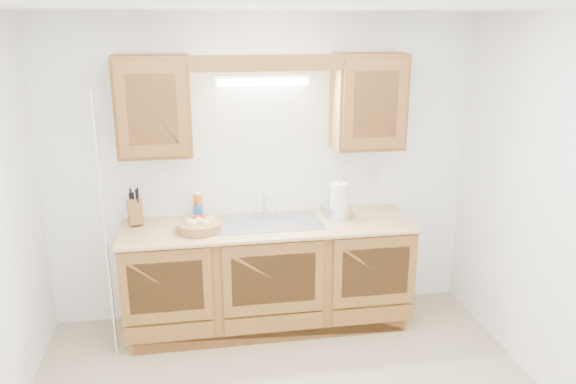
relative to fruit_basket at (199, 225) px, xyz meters
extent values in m
plane|color=white|center=(0.54, -1.12, 1.55)|extent=(3.50, 3.50, 0.00)
cube|color=white|center=(0.54, 0.38, 0.30)|extent=(3.50, 0.02, 2.50)
cube|color=white|center=(2.29, -1.12, 0.30)|extent=(0.02, 3.00, 2.50)
cube|color=brown|center=(0.54, 0.08, -0.51)|extent=(2.20, 0.60, 0.86)
cube|color=tan|center=(0.54, 0.07, -0.07)|extent=(2.30, 0.63, 0.04)
cube|color=brown|center=(-0.29, 0.22, 0.88)|extent=(0.55, 0.33, 0.75)
cube|color=brown|center=(1.37, 0.22, 0.88)|extent=(0.55, 0.33, 0.75)
cube|color=brown|center=(0.54, 0.07, 1.19)|extent=(2.20, 0.05, 0.12)
cylinder|color=white|center=(0.54, 0.28, 1.03)|extent=(0.70, 0.05, 0.05)
cube|color=white|center=(0.54, 0.31, 1.06)|extent=(0.76, 0.06, 0.05)
cube|color=#9E9EA3|center=(0.54, 0.09, -0.04)|extent=(0.84, 0.46, 0.01)
cube|color=#9E9EA3|center=(0.33, 0.09, -0.13)|extent=(0.39, 0.40, 0.16)
cube|color=#9E9EA3|center=(0.75, 0.09, -0.13)|extent=(0.39, 0.40, 0.16)
cylinder|color=silver|center=(0.54, 0.29, -0.03)|extent=(0.06, 0.06, 0.04)
cylinder|color=silver|center=(0.54, 0.29, 0.05)|extent=(0.02, 0.02, 0.16)
cylinder|color=silver|center=(0.54, 0.24, 0.14)|extent=(0.02, 0.12, 0.02)
cylinder|color=white|center=(0.66, 0.29, 0.01)|extent=(0.03, 0.03, 0.12)
cylinder|color=silver|center=(-0.66, -0.18, 0.05)|extent=(0.03, 0.03, 2.00)
cube|color=white|center=(1.49, 0.37, 0.20)|extent=(0.08, 0.01, 0.12)
cylinder|color=#AE8446|center=(0.00, 0.00, -0.01)|extent=(0.34, 0.34, 0.07)
sphere|color=#D8C67F|center=(-0.06, -0.04, 0.02)|extent=(0.08, 0.08, 0.08)
sphere|color=#D8C67F|center=(0.05, -0.05, 0.02)|extent=(0.08, 0.08, 0.08)
sphere|color=tan|center=(0.08, 0.03, 0.02)|extent=(0.08, 0.08, 0.08)
sphere|color=#B41814|center=(-0.02, 0.05, 0.02)|extent=(0.07, 0.07, 0.07)
sphere|color=#72A53F|center=(-0.09, 0.03, 0.02)|extent=(0.07, 0.07, 0.07)
sphere|color=#D8C67F|center=(0.00, -0.01, 0.02)|extent=(0.08, 0.08, 0.08)
sphere|color=#B41814|center=(0.03, 0.08, 0.02)|extent=(0.07, 0.07, 0.07)
cube|color=brown|center=(-0.49, 0.23, 0.05)|extent=(0.14, 0.19, 0.23)
cylinder|color=black|center=(-0.52, 0.21, 0.17)|extent=(0.02, 0.04, 0.08)
cylinder|color=black|center=(-0.49, 0.21, 0.18)|extent=(0.02, 0.04, 0.08)
cylinder|color=black|center=(-0.46, 0.21, 0.18)|extent=(0.02, 0.04, 0.08)
cylinder|color=black|center=(-0.51, 0.25, 0.19)|extent=(0.02, 0.04, 0.08)
cylinder|color=black|center=(-0.47, 0.25, 0.19)|extent=(0.02, 0.04, 0.08)
cylinder|color=black|center=(-0.52, 0.28, 0.19)|extent=(0.02, 0.04, 0.08)
cylinder|color=black|center=(-0.46, 0.28, 0.20)|extent=(0.02, 0.04, 0.08)
cylinder|color=#E25C0C|center=(0.00, 0.30, 0.06)|extent=(0.09, 0.09, 0.20)
cylinder|color=white|center=(0.00, 0.30, 0.16)|extent=(0.07, 0.07, 0.01)
imported|color=blue|center=(0.00, 0.27, 0.04)|extent=(0.08, 0.08, 0.17)
cube|color=#CC333F|center=(1.08, 0.32, -0.04)|extent=(0.10, 0.07, 0.01)
cube|color=green|center=(1.08, 0.32, -0.04)|extent=(0.10, 0.07, 0.02)
cylinder|color=silver|center=(1.12, 0.08, -0.04)|extent=(0.17, 0.17, 0.01)
cylinder|color=silver|center=(1.12, 0.08, 0.13)|extent=(0.02, 0.02, 0.34)
cylinder|color=white|center=(1.12, 0.08, 0.11)|extent=(0.16, 0.16, 0.29)
sphere|color=silver|center=(1.12, 0.08, 0.30)|extent=(0.02, 0.02, 0.02)
cylinder|color=silver|center=(1.12, 0.14, 0.00)|extent=(0.28, 0.28, 0.10)
sphere|color=#B41814|center=(1.10, 0.14, 0.05)|extent=(0.07, 0.07, 0.07)
sphere|color=#B41814|center=(1.15, 0.16, 0.05)|extent=(0.07, 0.07, 0.07)
sphere|color=#B41814|center=(1.12, 0.11, 0.05)|extent=(0.07, 0.07, 0.07)
sphere|color=#B41814|center=(1.16, 0.12, 0.05)|extent=(0.07, 0.07, 0.07)
camera|label=1|loc=(0.00, -4.07, 1.47)|focal=35.00mm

